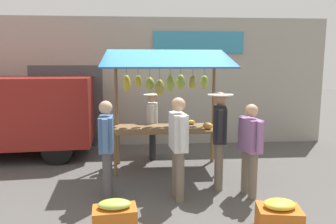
# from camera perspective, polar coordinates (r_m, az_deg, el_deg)

# --- Properties ---
(ground_plane) EXTENTS (40.00, 40.00, 0.00)m
(ground_plane) POSITION_cam_1_polar(r_m,az_deg,el_deg) (6.85, -0.19, -10.01)
(ground_plane) COLOR #514F4C
(street_backdrop) EXTENTS (9.00, 0.30, 3.40)m
(street_backdrop) POSITION_cam_1_polar(r_m,az_deg,el_deg) (8.70, -1.51, 5.37)
(street_backdrop) COLOR #9E998E
(street_backdrop) RESTS_ON ground
(market_stall) EXTENTS (2.50, 1.46, 2.50)m
(market_stall) POSITION_cam_1_polar(r_m,az_deg,el_deg) (6.59, -0.09, 3.18)
(market_stall) COLOR brown
(market_stall) RESTS_ON ground
(vendor_with_sunhat) EXTENTS (0.40, 0.67, 1.53)m
(vendor_with_sunhat) POSITION_cam_1_polar(r_m,az_deg,el_deg) (7.35, -2.79, -1.57)
(vendor_with_sunhat) COLOR #232328
(vendor_with_sunhat) RESTS_ON ground
(shopper_with_shopping_bag) EXTENTS (0.24, 0.69, 1.61)m
(shopper_with_shopping_bag) POSITION_cam_1_polar(r_m,az_deg,el_deg) (5.28, -10.90, -5.38)
(shopper_with_shopping_bag) COLOR #4C4C51
(shopper_with_shopping_bag) RESTS_ON ground
(shopper_in_grey_tee) EXTENTS (0.28, 0.70, 1.67)m
(shopper_in_grey_tee) POSITION_cam_1_polar(r_m,az_deg,el_deg) (5.13, 1.83, -5.15)
(shopper_in_grey_tee) COLOR #726656
(shopper_in_grey_tee) RESTS_ON ground
(shopper_in_striped_shirt) EXTENTS (0.44, 0.71, 1.71)m
(shopper_in_striped_shirt) POSITION_cam_1_polar(r_m,az_deg,el_deg) (5.64, 9.18, -3.46)
(shopper_in_striped_shirt) COLOR #726656
(shopper_in_striped_shirt) RESTS_ON ground
(shopper_with_ponytail) EXTENTS (0.29, 0.66, 1.54)m
(shopper_with_ponytail) POSITION_cam_1_polar(r_m,az_deg,el_deg) (5.44, 14.49, -5.57)
(shopper_with_ponytail) COLOR #726656
(shopper_with_ponytail) RESTS_ON ground
(produce_crate_near) EXTENTS (0.61, 0.42, 0.43)m
(produce_crate_near) POSITION_cam_1_polar(r_m,az_deg,el_deg) (4.46, -9.50, -18.00)
(produce_crate_near) COLOR #D1661E
(produce_crate_near) RESTS_ON ground
(produce_crate_side) EXTENTS (0.61, 0.50, 0.44)m
(produce_crate_side) POSITION_cam_1_polar(r_m,az_deg,el_deg) (4.62, 19.21, -17.32)
(produce_crate_side) COLOR #D1661E
(produce_crate_side) RESTS_ON ground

